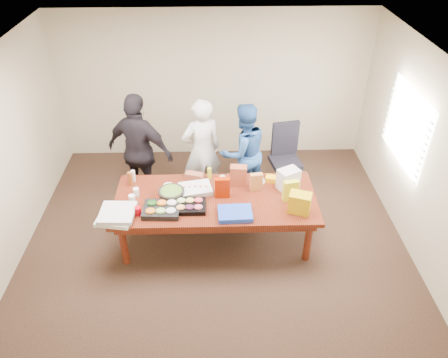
{
  "coord_description": "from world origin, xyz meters",
  "views": [
    {
      "loc": [
        -0.02,
        -4.8,
        4.41
      ],
      "look_at": [
        0.12,
        0.1,
        1.0
      ],
      "focal_mm": 34.93,
      "sensor_mm": 36.0,
      "label": 1
    }
  ],
  "objects_px": {
    "sheet_cake": "(195,189)",
    "office_chair": "(285,160)",
    "person_right": "(243,152)",
    "salad_bowl": "(171,194)",
    "conference_table": "(216,219)",
    "person_center": "(202,151)"
  },
  "relations": [
    {
      "from": "office_chair",
      "to": "person_right",
      "type": "height_order",
      "value": "person_right"
    },
    {
      "from": "sheet_cake",
      "to": "salad_bowl",
      "type": "xyz_separation_m",
      "value": [
        -0.33,
        -0.12,
        0.02
      ]
    },
    {
      "from": "sheet_cake",
      "to": "person_center",
      "type": "bearing_deg",
      "value": 73.38
    },
    {
      "from": "office_chair",
      "to": "sheet_cake",
      "type": "height_order",
      "value": "office_chair"
    },
    {
      "from": "person_center",
      "to": "person_right",
      "type": "relative_size",
      "value": 1.06
    },
    {
      "from": "conference_table",
      "to": "person_center",
      "type": "relative_size",
      "value": 1.61
    },
    {
      "from": "sheet_cake",
      "to": "salad_bowl",
      "type": "bearing_deg",
      "value": -170.6
    },
    {
      "from": "person_center",
      "to": "salad_bowl",
      "type": "bearing_deg",
      "value": 47.6
    },
    {
      "from": "conference_table",
      "to": "office_chair",
      "type": "height_order",
      "value": "office_chair"
    },
    {
      "from": "conference_table",
      "to": "person_right",
      "type": "bearing_deg",
      "value": 67.21
    },
    {
      "from": "person_right",
      "to": "office_chair",
      "type": "bearing_deg",
      "value": 171.84
    },
    {
      "from": "conference_table",
      "to": "person_center",
      "type": "bearing_deg",
      "value": 100.52
    },
    {
      "from": "person_center",
      "to": "sheet_cake",
      "type": "xyz_separation_m",
      "value": [
        -0.08,
        -0.92,
        -0.08
      ]
    },
    {
      "from": "office_chair",
      "to": "conference_table",
      "type": "bearing_deg",
      "value": -143.1
    },
    {
      "from": "person_center",
      "to": "person_right",
      "type": "bearing_deg",
      "value": 159.33
    },
    {
      "from": "person_center",
      "to": "salad_bowl",
      "type": "relative_size",
      "value": 4.89
    },
    {
      "from": "conference_table",
      "to": "salad_bowl",
      "type": "relative_size",
      "value": 7.85
    },
    {
      "from": "person_right",
      "to": "salad_bowl",
      "type": "height_order",
      "value": "person_right"
    },
    {
      "from": "sheet_cake",
      "to": "office_chair",
      "type": "bearing_deg",
      "value": 26.19
    },
    {
      "from": "salad_bowl",
      "to": "office_chair",
      "type": "bearing_deg",
      "value": 35.1
    },
    {
      "from": "conference_table",
      "to": "office_chair",
      "type": "relative_size",
      "value": 2.59
    },
    {
      "from": "sheet_cake",
      "to": "salad_bowl",
      "type": "relative_size",
      "value": 1.25
    }
  ]
}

